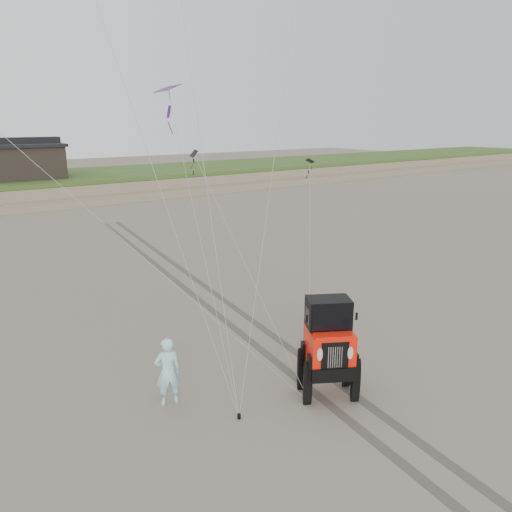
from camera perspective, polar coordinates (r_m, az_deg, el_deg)
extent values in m
plane|color=#6B6054|center=(12.77, 3.91, -15.10)|extent=(160.00, 160.00, 0.00)
cube|color=#7A6B54|center=(40.96, -25.96, 5.04)|extent=(160.00, 3.50, 0.50)
cube|color=black|center=(46.39, -25.26, 9.62)|extent=(6.00, 5.00, 2.60)
cube|color=black|center=(46.31, -25.46, 11.37)|extent=(6.40, 5.40, 0.25)
cube|color=black|center=(46.29, -25.51, 11.83)|extent=(6.40, 1.20, 0.50)
imported|color=#96DEE9|center=(12.02, -10.06, -12.85)|extent=(0.69, 0.54, 1.66)
cube|color=black|center=(17.74, -7.11, 11.55)|extent=(0.30, 0.50, 0.27)
cube|color=black|center=(18.73, 6.18, 10.75)|extent=(0.37, 0.49, 0.23)
cube|color=#541781|center=(20.26, -10.08, 18.34)|extent=(0.78, 1.20, 0.33)
cylinder|color=black|center=(11.70, -1.95, -17.84)|extent=(0.08, 0.08, 0.12)
cylinder|color=black|center=(12.32, 6.10, -16.08)|extent=(0.08, 0.08, 0.12)
cube|color=#4C443D|center=(19.65, -7.68, -4.01)|extent=(4.42, 29.74, 0.01)
cube|color=#4C443D|center=(20.02, -5.68, -3.58)|extent=(4.42, 29.74, 0.01)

